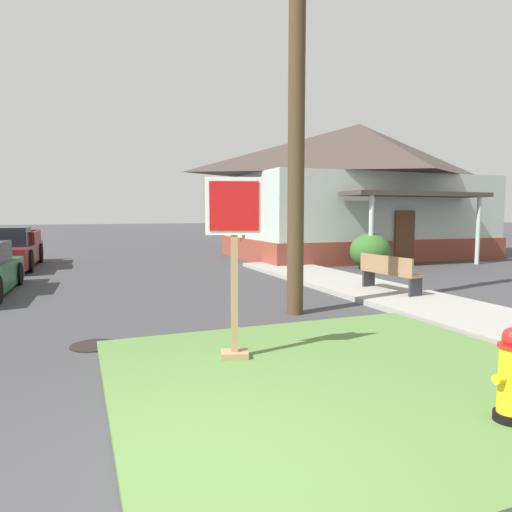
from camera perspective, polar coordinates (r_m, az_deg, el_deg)
ground_plane at (r=3.69m, az=-9.04°, el=-27.22°), size 160.00×160.00×0.00m
grass_corner_patch at (r=5.72m, az=10.97°, el=-14.53°), size 5.37×5.05×0.08m
sidewalk_strip at (r=10.92m, az=17.63°, el=-4.98°), size 2.20×15.18×0.12m
fire_hydrant at (r=4.89m, az=29.13°, el=-13.03°), size 0.38×0.34×0.87m
stop_sign at (r=5.94m, az=-2.71°, el=-1.80°), size 0.71×0.37×2.35m
manhole_cover at (r=7.38m, az=-19.43°, el=-10.42°), size 0.70×0.70×0.02m
pickup_truck_maroon at (r=18.55m, az=-28.60°, el=0.54°), size 2.14×5.39×1.48m
street_bench at (r=11.33m, az=16.16°, el=-1.84°), size 0.57×1.75×0.85m
utility_pole at (r=9.24m, az=5.08°, el=20.92°), size 1.67×0.32×8.59m
corner_house at (r=21.37m, az=12.59°, el=8.11°), size 11.38×8.01×5.90m
shrub_near_porch at (r=16.59m, az=13.98°, el=0.59°), size 1.41×1.41×1.26m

